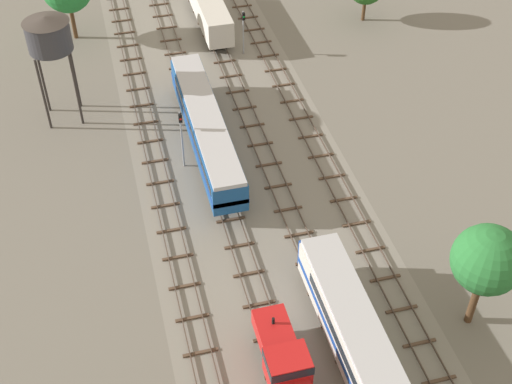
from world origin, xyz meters
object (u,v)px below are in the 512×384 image
Objects in this scene: shunter_loco_left_near at (285,364)px; water_tower at (48,35)px; diesel_railcar_left_mid at (206,127)px; signal_post_near at (181,133)px; diesel_railcar_centre_left_nearest at (369,365)px; signal_post_nearest at (243,27)px; freight_boxcar_centre_left_midfar at (209,8)px.

water_tower is at bearing 109.90° from shunter_loco_left_near.
signal_post_near reaches higher than diesel_railcar_left_mid.
water_tower reaches higher than diesel_railcar_centre_left_nearest.
signal_post_nearest reaches higher than diesel_railcar_centre_left_nearest.
diesel_railcar_centre_left_nearest and diesel_railcar_left_mid have the same top height.
signal_post_near is (-7.29, 25.03, 1.05)m from diesel_railcar_centre_left_nearest.
diesel_railcar_left_mid is at bearing 36.86° from signal_post_near.
freight_boxcar_centre_left_midfar is at bearing 89.99° from diesel_railcar_centre_left_nearest.
freight_boxcar_centre_left_midfar is 2.42× the size of signal_post_near.
freight_boxcar_centre_left_midfar is at bearing 73.27° from signal_post_near.
shunter_loco_left_near is 0.60× the size of freight_boxcar_centre_left_midfar.
water_tower reaches higher than diesel_railcar_left_mid.
signal_post_nearest is (19.45, 7.18, -5.60)m from water_tower.
signal_post_nearest is at bearing -70.34° from freight_boxcar_centre_left_midfar.
signal_post_near is at bearing -143.14° from diesel_railcar_left_mid.
water_tower is 15.08m from signal_post_near.
shunter_loco_left_near is 23.48m from signal_post_near.
water_tower is (-17.02, 35.33, 6.21)m from diesel_railcar_centre_left_nearest.
diesel_railcar_left_mid is (-0.00, 25.11, 0.59)m from shunter_loco_left_near.
signal_post_near is at bearing -106.73° from freight_boxcar_centre_left_midfar.
signal_post_nearest is at bearing 60.94° from signal_post_near.
water_tower is at bearing 115.72° from diesel_railcar_centre_left_nearest.
diesel_railcar_centre_left_nearest is 1.00× the size of diesel_railcar_left_mid.
signal_post_near is (-2.43, -1.82, 1.05)m from diesel_railcar_left_mid.
water_tower is at bearing 145.11° from diesel_railcar_left_mid.
freight_boxcar_centre_left_midfar is (0.01, 49.29, -0.15)m from diesel_railcar_centre_left_nearest.
diesel_railcar_centre_left_nearest is 26.09m from signal_post_near.
diesel_railcar_left_mid is 17.28m from signal_post_nearest.
signal_post_near reaches higher than signal_post_nearest.
water_tower is (-12.16, 33.59, 6.79)m from shunter_loco_left_near.
diesel_railcar_centre_left_nearest is at bearing -79.75° from diesel_railcar_left_mid.
water_tower is 1.83× the size of signal_post_near.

